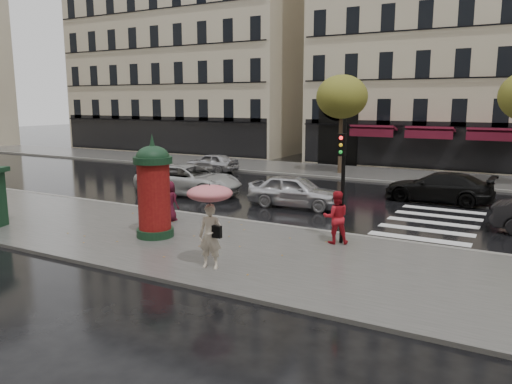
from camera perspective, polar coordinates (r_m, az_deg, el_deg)
The scene contains 18 objects.
ground at distance 17.60m, azimuth -4.30°, elevation -5.86°, with size 160.00×160.00×0.00m, color black.
near_sidewalk at distance 17.19m, azimuth -5.22°, elevation -6.07°, with size 90.00×7.00×0.12m, color #474744.
far_sidewalk at distance 34.73m, azimuth 13.19°, elevation 2.04°, with size 90.00×6.00×0.12m, color #474744.
near_kerb at distance 20.07m, azimuth 0.41°, elevation -3.60°, with size 90.00×0.25×0.14m, color slate.
far_kerb at distance 31.88m, azimuth 11.69°, elevation 1.39°, with size 90.00×0.25×0.14m, color slate.
zebra_crossing at distance 24.42m, azimuth 20.62°, elevation -1.91°, with size 3.60×11.75×0.01m, color silver.
bldg_far_corner at distance 44.68m, azimuth 25.75°, elevation 17.59°, with size 26.00×14.00×22.90m.
bldg_far_left at distance 54.47m, azimuth -6.58°, elevation 17.01°, with size 24.00×14.00×22.90m.
tree_far_left at distance 34.04m, azimuth 9.78°, elevation 10.63°, with size 3.40×3.40×6.64m.
woman_umbrella at distance 14.31m, azimuth -5.27°, elevation -2.30°, with size 1.31×1.31×2.52m.
woman_red at distance 17.15m, azimuth 9.12°, elevation -2.86°, with size 0.88×0.69×1.81m, color red.
man_burgundy at distance 20.46m, azimuth -9.82°, elevation -1.02°, with size 0.79×0.52×1.62m, color #480E1E.
morris_column at distance 17.99m, azimuth -11.61°, elevation 0.46°, with size 1.37×1.37×3.68m.
traffic_light at distance 16.88m, azimuth 9.86°, elevation 2.61°, with size 0.27×0.39×4.22m.
car_silver at distance 23.44m, azimuth 4.51°, elevation 0.12°, with size 1.79×4.46×1.52m, color silver.
car_white at distance 26.65m, azimuth -7.66°, elevation 1.38°, with size 2.65×5.74×1.59m, color #B9B9B9.
car_black at distance 26.07m, azimuth 20.16°, elevation 0.51°, with size 2.08×5.12×1.48m, color black.
car_far_silver at distance 35.31m, azimuth -5.10°, elevation 3.40°, with size 1.58×3.92×1.33m, color #B1B1B6.
Camera 1 is at (9.33, -14.10, 4.90)m, focal length 35.00 mm.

